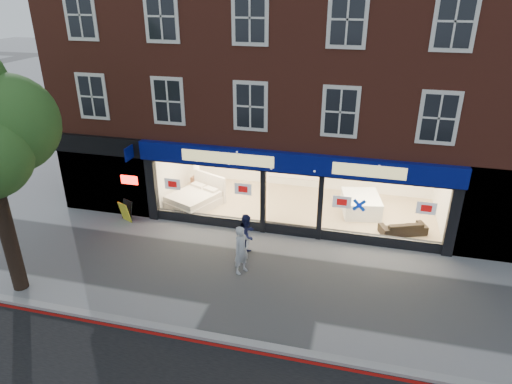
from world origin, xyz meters
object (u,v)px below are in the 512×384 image
at_px(sofa, 403,227).
at_px(pedestrian_blue, 247,234).
at_px(pedestrian_grey, 242,250).
at_px(display_bed, 196,198).
at_px(a_board, 126,211).
at_px(mattress_stack, 361,204).

height_order(sofa, pedestrian_blue, pedestrian_blue).
bearing_deg(pedestrian_blue, pedestrian_grey, -157.58).
bearing_deg(pedestrian_grey, display_bed, 67.99).
bearing_deg(pedestrian_blue, a_board, 93.53).
distance_m(sofa, pedestrian_blue, 5.90).
bearing_deg(a_board, display_bed, 62.98).
relative_size(a_board, pedestrian_grey, 0.51).
xyz_separation_m(a_board, pedestrian_blue, (5.27, -1.17, 0.34)).
relative_size(pedestrian_grey, pedestrian_blue, 1.09).
bearing_deg(pedestrian_blue, display_bed, 61.98).
xyz_separation_m(mattress_stack, sofa, (1.60, -1.40, -0.11)).
bearing_deg(a_board, pedestrian_grey, 1.82).
height_order(display_bed, pedestrian_grey, pedestrian_grey).
distance_m(sofa, pedestrian_grey, 6.38).
bearing_deg(mattress_stack, pedestrian_blue, -132.48).
bearing_deg(mattress_stack, pedestrian_grey, -124.73).
bearing_deg(mattress_stack, display_bed, -170.84).
distance_m(mattress_stack, a_board, 9.38).
relative_size(sofa, a_board, 2.05).
distance_m(display_bed, mattress_stack, 6.79).
height_order(a_board, pedestrian_blue, pedestrian_blue).
distance_m(display_bed, a_board, 2.85).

